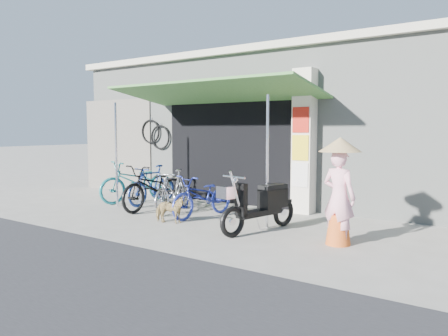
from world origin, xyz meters
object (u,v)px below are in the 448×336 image
Objects in this scene: bike_navy at (203,196)px; bike_teal at (138,182)px; bike_blue at (152,185)px; street_dog at (170,210)px; bike_silver at (173,191)px; moped at (261,205)px; bike_black at (154,187)px; nun at (339,191)px.

bike_teal is at bearing 173.74° from bike_navy.
bike_blue is 0.94× the size of bike_navy.
bike_blue is at bearing 32.00° from street_dog.
bike_teal is 1.27× the size of bike_silver.
street_dog is at bearing -37.74° from bike_blue.
bike_navy is (2.42, -0.56, -0.07)m from bike_teal.
street_dog is at bearing -152.87° from moped.
bike_navy is at bearing -15.14° from bike_blue.
bike_black is at bearing 33.68° from street_dog.
nun is (1.40, -0.10, 0.36)m from moped.
bike_silver is 0.86× the size of moped.
bike_teal reaches higher than street_dog.
street_dog is (-0.17, -0.82, -0.18)m from bike_navy.
moped is (3.45, -0.92, -0.00)m from bike_blue.
bike_black is 0.55m from bike_silver.
moped reaches higher than bike_silver.
bike_blue reaches higher than bike_navy.
bike_teal is 1.17× the size of bike_navy.
bike_navy is (1.40, -0.08, -0.07)m from bike_black.
bike_black is 1.26× the size of bike_silver.
bike_teal is 1.09× the size of moped.
bike_silver is at bearing 1.53° from bike_teal.
bike_navy is at bearing 2.03° from nun.
bike_navy is 1.00× the size of nun.
bike_silver is 0.86m from bike_navy.
bike_navy is 0.85m from street_dog.
moped is 1.07× the size of nun.
bike_blue is at bearing 12.82° from bike_teal.
bike_teal is at bearing 153.38° from bike_black.
bike_blue is 0.65m from bike_black.
bike_teal is at bearing -179.81° from moped.
bike_navy is at bearing 179.27° from moped.
bike_blue is 0.94× the size of nun.
street_dog is (2.25, -1.38, -0.25)m from bike_teal.
nun is (5.38, -1.07, 0.32)m from bike_teal.
moped is (2.96, -0.49, -0.04)m from bike_black.
street_dog is 0.34× the size of moped.
bike_silver is at bearing -0.80° from bike_black.
bike_blue is 4.97m from nun.
street_dog is (1.23, -0.90, -0.24)m from bike_black.
nun is (4.37, -0.59, 0.32)m from bike_black.
street_dog is at bearing -64.35° from bike_silver.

